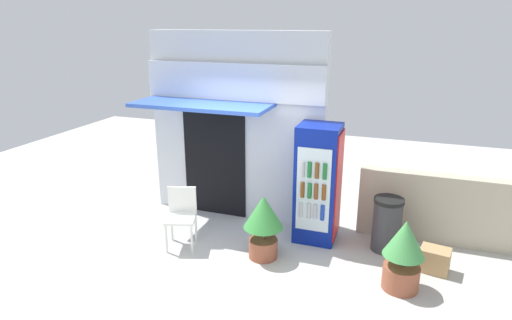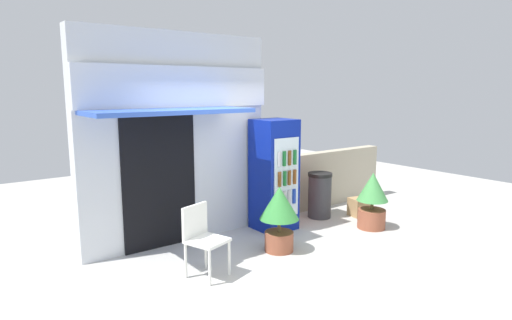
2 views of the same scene
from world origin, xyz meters
TOP-DOWN VIEW (x-y plane):
  - ground at (0.00, 0.00)m, footprint 16.00×16.00m
  - storefront_building at (-0.63, 1.66)m, footprint 3.09×1.14m
  - drink_cooler at (0.95, 1.20)m, footprint 0.66×0.67m
  - plastic_chair at (-0.98, 0.31)m, footprint 0.56×0.57m
  - potted_plant_near_shop at (0.34, 0.35)m, footprint 0.58×0.58m
  - potted_plant_curbside at (2.29, 0.20)m, footprint 0.53×0.53m
  - trash_bin at (2.03, 1.19)m, footprint 0.45×0.45m
  - stone_boundary_wall at (2.89, 1.73)m, footprint 2.70×0.23m
  - cardboard_box at (2.72, 0.79)m, footprint 0.44×0.36m

SIDE VIEW (x-z plane):
  - ground at x=0.00m, z-range 0.00..0.00m
  - cardboard_box at x=2.72m, z-range 0.00..0.34m
  - trash_bin at x=2.03m, z-range 0.00..0.84m
  - potted_plant_curbside at x=2.29m, z-range 0.04..1.02m
  - plastic_chair at x=-0.98m, z-range 0.08..0.99m
  - stone_boundary_wall at x=2.89m, z-range 0.00..1.11m
  - potted_plant_near_shop at x=0.34m, z-range 0.10..1.08m
  - drink_cooler at x=0.95m, z-range 0.00..1.87m
  - storefront_building at x=-0.63m, z-range 0.05..3.25m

